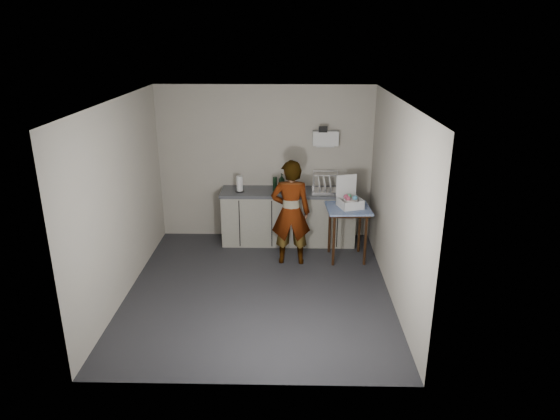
{
  "coord_description": "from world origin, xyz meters",
  "views": [
    {
      "loc": [
        0.43,
        -6.18,
        3.39
      ],
      "look_at": [
        0.29,
        0.45,
        1.02
      ],
      "focal_mm": 32.0,
      "sensor_mm": 36.0,
      "label": 1
    }
  ],
  "objects_px": {
    "standing_man": "(291,213)",
    "dark_bottle": "(275,184)",
    "paper_towel": "(240,184)",
    "dish_rack": "(325,187)",
    "bakery_box": "(350,200)",
    "soap_bottle": "(282,182)",
    "kitchen_counter": "(288,218)",
    "soda_can": "(289,187)",
    "side_table": "(348,214)"
  },
  "relations": [
    {
      "from": "dish_rack",
      "to": "bakery_box",
      "type": "relative_size",
      "value": 0.95
    },
    {
      "from": "soap_bottle",
      "to": "paper_towel",
      "type": "xyz_separation_m",
      "value": [
        -0.69,
        -0.06,
        -0.02
      ]
    },
    {
      "from": "soda_can",
      "to": "paper_towel",
      "type": "distance_m",
      "value": 0.81
    },
    {
      "from": "dark_bottle",
      "to": "dish_rack",
      "type": "height_order",
      "value": "dish_rack"
    },
    {
      "from": "side_table",
      "to": "soap_bottle",
      "type": "height_order",
      "value": "soap_bottle"
    },
    {
      "from": "dark_bottle",
      "to": "dish_rack",
      "type": "xyz_separation_m",
      "value": [
        0.83,
        0.02,
        -0.05
      ]
    },
    {
      "from": "paper_towel",
      "to": "dish_rack",
      "type": "bearing_deg",
      "value": 2.4
    },
    {
      "from": "kitchen_counter",
      "to": "dark_bottle",
      "type": "xyz_separation_m",
      "value": [
        -0.22,
        -0.02,
        0.6
      ]
    },
    {
      "from": "kitchen_counter",
      "to": "dish_rack",
      "type": "xyz_separation_m",
      "value": [
        0.6,
        -0.0,
        0.55
      ]
    },
    {
      "from": "soap_bottle",
      "to": "paper_towel",
      "type": "relative_size",
      "value": 1.09
    },
    {
      "from": "kitchen_counter",
      "to": "dish_rack",
      "type": "bearing_deg",
      "value": -0.08
    },
    {
      "from": "standing_man",
      "to": "soda_can",
      "type": "relative_size",
      "value": 13.51
    },
    {
      "from": "dark_bottle",
      "to": "soap_bottle",
      "type": "bearing_deg",
      "value": 9.74
    },
    {
      "from": "side_table",
      "to": "dark_bottle",
      "type": "distance_m",
      "value": 1.34
    },
    {
      "from": "kitchen_counter",
      "to": "soda_can",
      "type": "distance_m",
      "value": 0.54
    },
    {
      "from": "standing_man",
      "to": "paper_towel",
      "type": "bearing_deg",
      "value": -41.93
    },
    {
      "from": "soap_bottle",
      "to": "bakery_box",
      "type": "bearing_deg",
      "value": -30.19
    },
    {
      "from": "soda_can",
      "to": "dark_bottle",
      "type": "relative_size",
      "value": 0.51
    },
    {
      "from": "standing_man",
      "to": "bakery_box",
      "type": "bearing_deg",
      "value": -168.13
    },
    {
      "from": "kitchen_counter",
      "to": "soda_can",
      "type": "xyz_separation_m",
      "value": [
        -0.0,
        -0.0,
        0.54
      ]
    },
    {
      "from": "soap_bottle",
      "to": "soda_can",
      "type": "xyz_separation_m",
      "value": [
        0.11,
        -0.0,
        -0.08
      ]
    },
    {
      "from": "standing_man",
      "to": "soda_can",
      "type": "bearing_deg",
      "value": -87.61
    },
    {
      "from": "dark_bottle",
      "to": "kitchen_counter",
      "type": "bearing_deg",
      "value": 4.77
    },
    {
      "from": "kitchen_counter",
      "to": "bakery_box",
      "type": "relative_size",
      "value": 4.78
    },
    {
      "from": "paper_towel",
      "to": "kitchen_counter",
      "type": "bearing_deg",
      "value": 4.27
    },
    {
      "from": "side_table",
      "to": "soap_bottle",
      "type": "xyz_separation_m",
      "value": [
        -1.04,
        0.65,
        0.31
      ]
    },
    {
      "from": "side_table",
      "to": "soap_bottle",
      "type": "distance_m",
      "value": 1.26
    },
    {
      "from": "dish_rack",
      "to": "standing_man",
      "type": "bearing_deg",
      "value": -125.09
    },
    {
      "from": "soda_can",
      "to": "dark_bottle",
      "type": "height_order",
      "value": "dark_bottle"
    },
    {
      "from": "dark_bottle",
      "to": "bakery_box",
      "type": "xyz_separation_m",
      "value": [
        1.16,
        -0.59,
        -0.07
      ]
    },
    {
      "from": "dark_bottle",
      "to": "bakery_box",
      "type": "height_order",
      "value": "bakery_box"
    },
    {
      "from": "standing_man",
      "to": "paper_towel",
      "type": "relative_size",
      "value": 6.16
    },
    {
      "from": "kitchen_counter",
      "to": "paper_towel",
      "type": "xyz_separation_m",
      "value": [
        -0.8,
        -0.06,
        0.61
      ]
    },
    {
      "from": "kitchen_counter",
      "to": "side_table",
      "type": "distance_m",
      "value": 1.17
    },
    {
      "from": "soap_bottle",
      "to": "dish_rack",
      "type": "bearing_deg",
      "value": -0.08
    },
    {
      "from": "soap_bottle",
      "to": "dish_rack",
      "type": "xyz_separation_m",
      "value": [
        0.72,
        -0.0,
        -0.07
      ]
    },
    {
      "from": "standing_man",
      "to": "soap_bottle",
      "type": "xyz_separation_m",
      "value": [
        -0.15,
        0.81,
        0.24
      ]
    },
    {
      "from": "kitchen_counter",
      "to": "side_table",
      "type": "bearing_deg",
      "value": -35.13
    },
    {
      "from": "standing_man",
      "to": "dish_rack",
      "type": "bearing_deg",
      "value": -125.38
    },
    {
      "from": "soda_can",
      "to": "dark_bottle",
      "type": "xyz_separation_m",
      "value": [
        -0.22,
        -0.01,
        0.06
      ]
    },
    {
      "from": "kitchen_counter",
      "to": "soap_bottle",
      "type": "bearing_deg",
      "value": 179.91
    },
    {
      "from": "soda_can",
      "to": "side_table",
      "type": "bearing_deg",
      "value": -34.94
    },
    {
      "from": "standing_man",
      "to": "bakery_box",
      "type": "height_order",
      "value": "standing_man"
    },
    {
      "from": "soap_bottle",
      "to": "soda_can",
      "type": "bearing_deg",
      "value": -2.17
    },
    {
      "from": "side_table",
      "to": "dark_bottle",
      "type": "bearing_deg",
      "value": 147.85
    },
    {
      "from": "standing_man",
      "to": "paper_towel",
      "type": "height_order",
      "value": "standing_man"
    },
    {
      "from": "soap_bottle",
      "to": "standing_man",
      "type": "bearing_deg",
      "value": -79.38
    },
    {
      "from": "side_table",
      "to": "soda_can",
      "type": "xyz_separation_m",
      "value": [
        -0.92,
        0.64,
        0.23
      ]
    },
    {
      "from": "soap_bottle",
      "to": "dish_rack",
      "type": "height_order",
      "value": "dish_rack"
    },
    {
      "from": "standing_man",
      "to": "dark_bottle",
      "type": "height_order",
      "value": "standing_man"
    }
  ]
}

